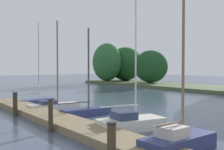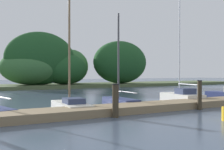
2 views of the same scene
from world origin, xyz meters
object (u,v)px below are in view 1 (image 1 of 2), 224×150
at_px(sailboat_3, 133,122).
at_px(sailboat_4, 180,140).
at_px(mooring_piling_3, 112,143).
at_px(sailboat_1, 55,105).
at_px(sailboat_0, 38,100).
at_px(mooring_piling_2, 51,115).
at_px(mooring_piling_1, 15,104).
at_px(sailboat_2, 87,110).

bearing_deg(sailboat_3, sailboat_4, -94.35).
bearing_deg(mooring_piling_3, sailboat_1, 163.45).
xyz_separation_m(sailboat_0, sailboat_1, (3.55, -0.17, 0.04)).
distance_m(mooring_piling_2, mooring_piling_3, 4.95).
bearing_deg(sailboat_3, mooring_piling_1, 124.78).
distance_m(sailboat_3, mooring_piling_3, 4.67).
bearing_deg(sailboat_1, sailboat_0, 91.67).
height_order(mooring_piling_2, mooring_piling_3, mooring_piling_2).
height_order(mooring_piling_1, mooring_piling_3, mooring_piling_1).
relative_size(sailboat_1, sailboat_2, 1.15).
bearing_deg(sailboat_4, mooring_piling_1, 100.94).
relative_size(sailboat_2, mooring_piling_2, 3.54).
distance_m(sailboat_2, mooring_piling_3, 8.49).
height_order(sailboat_2, mooring_piling_3, sailboat_2).
xyz_separation_m(sailboat_4, mooring_piling_1, (-10.39, -2.45, 0.30)).
distance_m(mooring_piling_1, mooring_piling_2, 5.04).
distance_m(sailboat_0, mooring_piling_1, 5.40).
bearing_deg(sailboat_3, mooring_piling_2, 159.52).
bearing_deg(mooring_piling_3, sailboat_2, 153.38).
height_order(sailboat_1, sailboat_3, sailboat_3).
relative_size(sailboat_3, mooring_piling_2, 5.51).
height_order(sailboat_0, mooring_piling_3, sailboat_0).
bearing_deg(sailboat_2, mooring_piling_2, -140.23).
relative_size(sailboat_2, mooring_piling_3, 4.15).
bearing_deg(sailboat_4, sailboat_2, 79.63).
bearing_deg(sailboat_0, mooring_piling_2, -121.56).
distance_m(sailboat_3, mooring_piling_1, 7.66).
relative_size(sailboat_1, mooring_piling_2, 4.07).
xyz_separation_m(sailboat_2, sailboat_3, (4.51, -0.29, 0.04)).
distance_m(sailboat_0, sailboat_1, 3.55).
xyz_separation_m(sailboat_4, mooring_piling_3, (-0.41, -2.67, 0.23)).
bearing_deg(mooring_piling_1, sailboat_2, 56.14).
relative_size(sailboat_4, mooring_piling_2, 4.30).
distance_m(sailboat_4, mooring_piling_2, 5.88).
height_order(sailboat_3, mooring_piling_2, sailboat_3).
bearing_deg(sailboat_4, mooring_piling_2, 112.08).
bearing_deg(mooring_piling_1, mooring_piling_3, -1.28).
relative_size(sailboat_2, sailboat_4, 0.82).
xyz_separation_m(sailboat_2, mooring_piling_2, (2.64, -3.56, 0.41)).
height_order(sailboat_1, sailboat_2, sailboat_1).
distance_m(sailboat_1, sailboat_3, 7.74).
bearing_deg(sailboat_3, mooring_piling_3, -129.54).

